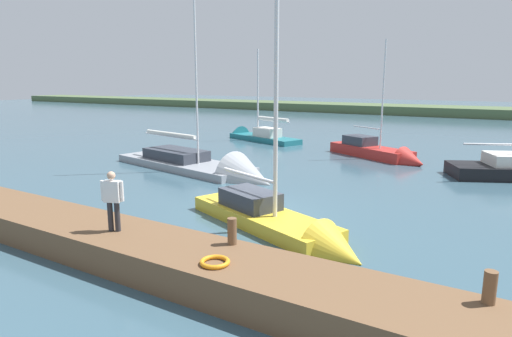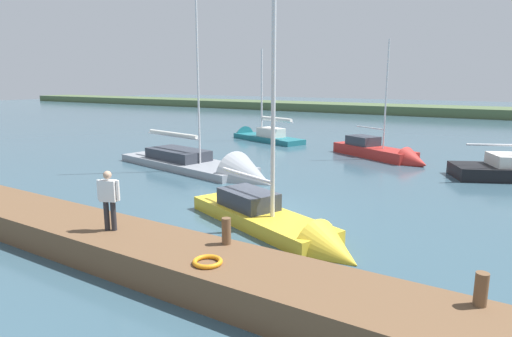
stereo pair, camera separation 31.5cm
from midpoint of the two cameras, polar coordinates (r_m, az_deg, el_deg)
The scene contains 11 objects.
ground_plane at distance 15.70m, azimuth -0.02°, elevation -5.89°, with size 200.00×200.00×0.00m, color #385666.
far_shoreline at distance 65.00m, azimuth 25.26°, elevation 6.24°, with size 180.00×8.00×2.40m, color #4C603D.
dock_pier at distance 11.71m, azimuth -14.17°, elevation -10.38°, with size 22.05×2.13×0.79m, color brown.
mooring_post_near at distance 10.61m, azimuth -3.05°, elevation -8.18°, with size 0.22×0.22×0.65m, color brown.
mooring_post_far at distance 8.90m, azimuth 28.34°, elevation -13.76°, with size 0.23×0.23×0.61m, color brown.
life_ring_buoy at distance 9.65m, azimuth -5.41°, elevation -12.06°, with size 0.66×0.66×0.10m, color orange.
sailboat_behind_pier at distance 22.56m, azimuth -5.52°, elevation -0.31°, with size 10.96×4.59×12.56m.
sailboat_outer_mooring at distance 27.60m, azimuth 16.59°, elevation 1.71°, with size 6.85×4.71×7.73m.
sailboat_mid_channel at distance 13.75m, azimuth 3.61°, elevation -7.83°, with size 7.20×4.12×8.54m.
sailboat_inner_slip at distance 35.21m, azimuth 0.55°, elevation 4.05°, with size 8.12×4.39×7.99m.
person_on_dock at distance 11.96m, azimuth -18.01°, elevation -3.54°, with size 0.58×0.37×1.60m.
Camera 2 is at (-8.14, 12.58, 4.68)m, focal length 30.53 mm.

